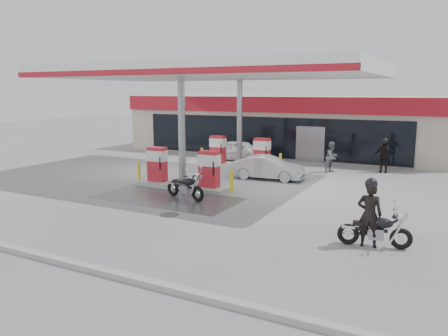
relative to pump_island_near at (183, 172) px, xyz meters
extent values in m
plane|color=gray|center=(0.00, -2.00, -0.71)|extent=(90.00, 90.00, 0.00)
cube|color=#4C4C4F|center=(0.50, -2.00, -0.71)|extent=(6.00, 3.00, 0.00)
cylinder|color=#38383A|center=(2.00, -4.00, -0.71)|extent=(0.70, 0.70, 0.01)
cube|color=gray|center=(0.00, -9.00, -0.64)|extent=(28.00, 0.25, 0.15)
cube|color=#C1B4A2|center=(0.00, 14.00, 1.29)|extent=(22.00, 8.00, 4.00)
cube|color=black|center=(0.00, 9.97, 0.69)|extent=(18.00, 0.10, 2.60)
cube|color=#A31420|center=(0.00, 9.90, 2.79)|extent=(22.00, 0.25, 1.00)
cube|color=navy|center=(7.00, 9.85, 2.79)|extent=(3.50, 0.12, 0.80)
cube|color=gray|center=(3.00, 9.93, 0.39)|extent=(1.80, 0.14, 2.20)
cube|color=silver|center=(0.00, 3.00, 4.59)|extent=(16.00, 10.00, 0.60)
cube|color=#A31420|center=(0.00, -1.95, 4.41)|extent=(16.00, 0.12, 0.24)
cube|color=#A31420|center=(0.00, 7.95, 4.41)|extent=(16.00, 0.12, 0.24)
cylinder|color=gray|center=(0.00, 0.00, 1.88)|extent=(0.32, 0.32, 5.00)
cylinder|color=gray|center=(0.00, 6.00, 1.88)|extent=(0.32, 0.32, 5.00)
cube|color=#9E9E99|center=(0.00, 0.00, -0.62)|extent=(4.50, 1.30, 0.18)
cube|color=#AB1C27|center=(-1.40, 0.00, 0.27)|extent=(0.85, 0.48, 1.60)
cube|color=#AB1C27|center=(1.40, 0.00, 0.27)|extent=(0.85, 0.48, 1.60)
cube|color=silver|center=(-1.40, 0.00, 0.67)|extent=(0.88, 0.52, 0.50)
cube|color=silver|center=(1.40, 0.00, 0.67)|extent=(0.88, 0.52, 0.50)
cylinder|color=yellow|center=(-2.50, 0.00, -0.17)|extent=(0.14, 0.14, 0.90)
cylinder|color=yellow|center=(2.50, 0.00, -0.17)|extent=(0.14, 0.14, 0.90)
cube|color=#9E9E99|center=(0.00, 6.00, -0.62)|extent=(4.50, 1.30, 0.18)
cube|color=#AB1C27|center=(-1.40, 6.00, 0.27)|extent=(0.85, 0.48, 1.60)
cube|color=#AB1C27|center=(1.40, 6.00, 0.27)|extent=(0.85, 0.48, 1.60)
cube|color=silver|center=(-1.40, 6.00, 0.67)|extent=(0.88, 0.52, 0.50)
cube|color=silver|center=(1.40, 6.00, 0.67)|extent=(0.88, 0.52, 0.50)
cylinder|color=yellow|center=(-2.50, 6.00, -0.17)|extent=(0.14, 0.14, 0.90)
cylinder|color=yellow|center=(2.50, 6.00, -0.17)|extent=(0.14, 0.14, 0.90)
torus|color=black|center=(9.71, -3.87, -0.40)|extent=(0.63, 0.26, 0.62)
torus|color=black|center=(8.31, -4.13, -0.40)|extent=(0.63, 0.26, 0.62)
cube|color=gray|center=(9.05, -3.99, -0.32)|extent=(0.45, 0.32, 0.31)
cube|color=black|center=(8.90, -4.02, -0.22)|extent=(0.93, 0.27, 0.08)
ellipsoid|color=black|center=(9.20, -3.96, 0.01)|extent=(0.63, 0.43, 0.29)
cube|color=black|center=(8.70, -4.06, -0.05)|extent=(0.60, 0.35, 0.10)
cylinder|color=silver|center=(9.51, -3.90, 0.32)|extent=(0.18, 0.78, 0.04)
sphere|color=silver|center=(9.63, -3.88, 0.20)|extent=(0.19, 0.19, 0.19)
cylinder|color=silver|center=(8.52, -3.94, -0.42)|extent=(0.93, 0.25, 0.08)
imported|color=black|center=(8.85, -4.03, 0.22)|extent=(0.73, 0.52, 1.86)
torus|color=black|center=(1.95, -1.91, -0.39)|extent=(0.66, 0.30, 0.64)
torus|color=black|center=(0.52, -1.55, -0.39)|extent=(0.66, 0.30, 0.64)
cube|color=gray|center=(1.27, -1.74, -0.30)|extent=(0.48, 0.35, 0.32)
cube|color=black|center=(1.12, -1.70, -0.20)|extent=(0.96, 0.34, 0.09)
ellipsoid|color=black|center=(1.43, -1.78, 0.04)|extent=(0.66, 0.48, 0.30)
cube|color=black|center=(0.91, -1.65, -0.03)|extent=(0.63, 0.39, 0.11)
cylinder|color=silver|center=(1.74, -1.86, 0.36)|extent=(0.24, 0.80, 0.04)
sphere|color=silver|center=(1.86, -1.89, 0.23)|extent=(0.19, 0.19, 0.19)
cylinder|color=silver|center=(0.79, -1.46, -0.41)|extent=(0.95, 0.32, 0.09)
imported|color=white|center=(-0.91, 8.20, -0.06)|extent=(3.86, 1.64, 1.30)
imported|color=#5B5C60|center=(5.08, 7.00, 0.12)|extent=(0.88, 0.99, 1.67)
imported|color=#B2B6BB|center=(2.73, 3.60, -0.12)|extent=(3.67, 1.59, 1.17)
imported|color=#A3A6AB|center=(-4.50, 12.00, -0.04)|extent=(4.85, 2.67, 1.33)
imported|color=black|center=(7.59, 8.20, 0.17)|extent=(1.07, 0.52, 1.76)
camera|label=1|loc=(10.70, -16.43, 3.65)|focal=35.00mm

